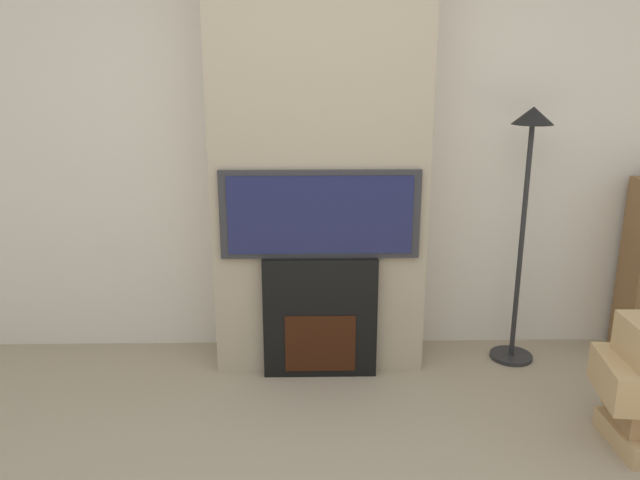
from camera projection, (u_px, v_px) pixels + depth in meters
The scene contains 5 objects.
wall_back at pixel (319, 137), 3.80m from camera, with size 6.00×0.06×2.70m.
chimney_breast at pixel (319, 142), 3.57m from camera, with size 1.22×0.41×2.70m.
fireplace at pixel (320, 316), 3.65m from camera, with size 0.66×0.15×0.72m.
television at pixel (320, 214), 3.47m from camera, with size 1.12×0.07×0.50m.
floor_lamp at pixel (527, 186), 3.62m from camera, with size 0.26×0.26×1.55m.
Camera 1 is at (-0.07, -1.80, 1.79)m, focal length 35.00 mm.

